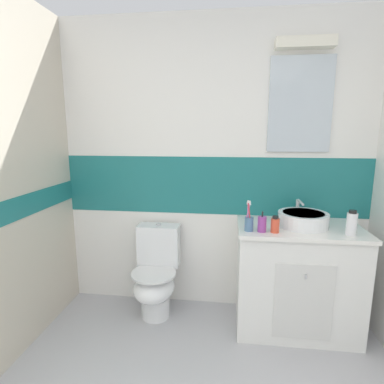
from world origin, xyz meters
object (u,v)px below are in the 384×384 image
(mouthwash_bottle, at_px, (352,223))
(lotion_bottle_short, at_px, (275,225))
(soap_dispenser, at_px, (262,224))
(toothbrush_cup, at_px, (249,222))
(sink_basin, at_px, (303,219))
(toilet, at_px, (156,275))

(mouthwash_bottle, height_order, lotion_bottle_short, mouthwash_bottle)
(soap_dispenser, xyz_separation_m, mouthwash_bottle, (0.61, 0.00, 0.03))
(toothbrush_cup, distance_m, mouthwash_bottle, 0.70)
(toothbrush_cup, xyz_separation_m, soap_dispenser, (0.09, -0.01, -0.01))
(toothbrush_cup, relative_size, lotion_bottle_short, 1.86)
(sink_basin, relative_size, toilet, 0.54)
(sink_basin, xyz_separation_m, lotion_bottle_short, (-0.23, -0.18, -0.00))
(toothbrush_cup, bearing_deg, lotion_bottle_short, -3.43)
(lotion_bottle_short, bearing_deg, toilet, 167.48)
(soap_dispenser, relative_size, lotion_bottle_short, 1.25)
(sink_basin, relative_size, mouthwash_bottle, 2.35)
(toilet, relative_size, toothbrush_cup, 3.42)
(sink_basin, height_order, mouthwash_bottle, mouthwash_bottle)
(sink_basin, height_order, toothbrush_cup, toothbrush_cup)
(sink_basin, bearing_deg, toothbrush_cup, -157.70)
(toilet, height_order, toothbrush_cup, toothbrush_cup)
(mouthwash_bottle, bearing_deg, soap_dispenser, -179.85)
(soap_dispenser, distance_m, lotion_bottle_short, 0.09)
(toilet, xyz_separation_m, lotion_bottle_short, (0.94, -0.21, 0.55))
(sink_basin, xyz_separation_m, toilet, (-1.17, 0.03, -0.55))
(toothbrush_cup, distance_m, soap_dispenser, 0.09)
(toothbrush_cup, xyz_separation_m, lotion_bottle_short, (0.19, -0.01, -0.01))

